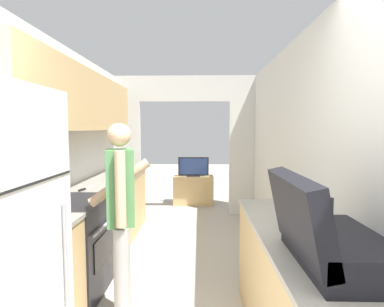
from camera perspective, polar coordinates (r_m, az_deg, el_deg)
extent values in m
cube|color=silver|center=(3.02, -29.55, -1.90)|extent=(0.06, 6.79, 2.50)
cube|color=tan|center=(3.74, -20.21, 9.37)|extent=(0.32, 3.10, 0.68)
cube|color=silver|center=(2.78, 22.93, -2.18)|extent=(0.06, 6.79, 2.50)
cube|color=silver|center=(5.59, -13.03, -0.89)|extent=(0.65, 0.06, 2.05)
cube|color=silver|center=(5.49, 10.48, -0.96)|extent=(0.65, 0.06, 2.05)
cube|color=silver|center=(5.44, -1.42, 12.26)|extent=(2.91, 0.06, 0.45)
cube|color=tan|center=(2.70, -27.53, -20.70)|extent=(0.60, 0.41, 0.86)
cube|color=gray|center=(2.54, -27.99, -11.55)|extent=(0.62, 0.42, 0.03)
cube|color=tan|center=(4.38, -15.06, -10.42)|extent=(0.60, 1.93, 0.86)
cube|color=gray|center=(4.29, -15.17, -4.61)|extent=(0.62, 1.94, 0.03)
cube|color=tan|center=(2.36, 20.08, -24.39)|extent=(0.60, 1.75, 0.86)
cube|color=gray|center=(2.18, 20.43, -14.01)|extent=(0.62, 1.77, 0.03)
cube|color=black|center=(1.75, -27.22, -4.79)|extent=(0.01, 0.74, 0.01)
cylinder|color=#99999E|center=(2.11, -22.91, -18.33)|extent=(0.02, 0.02, 0.72)
cube|color=black|center=(3.17, -22.06, -16.27)|extent=(0.62, 0.76, 0.90)
cube|color=black|center=(3.06, -16.43, -16.86)|extent=(0.01, 0.52, 0.27)
cylinder|color=#B7B7BC|center=(2.98, -16.16, -12.89)|extent=(0.02, 0.61, 0.02)
cube|color=black|center=(3.15, -27.24, -6.76)|extent=(0.04, 0.76, 0.14)
cylinder|color=#232328|center=(2.84, -21.39, -9.29)|extent=(0.16, 0.16, 0.01)
cylinder|color=#232328|center=(3.15, -19.01, -7.87)|extent=(0.16, 0.16, 0.01)
cylinder|color=#232328|center=(2.95, -25.89, -8.95)|extent=(0.16, 0.16, 0.01)
cylinder|color=#232328|center=(3.24, -23.16, -7.63)|extent=(0.16, 0.16, 0.01)
cylinder|color=#9E9E9E|center=(2.59, -13.17, -22.12)|extent=(0.16, 0.16, 0.80)
cylinder|color=#9E9E9E|center=(2.74, -13.25, -20.52)|extent=(0.16, 0.16, 0.80)
cube|color=#4C844C|center=(2.44, -13.53, -6.29)|extent=(0.26, 0.26, 0.60)
cylinder|color=#DBAD89|center=(2.30, -13.48, -6.61)|extent=(0.10, 0.10, 0.57)
cylinder|color=#DBAD89|center=(2.58, -13.59, -5.35)|extent=(0.52, 0.22, 0.39)
sphere|color=#DBAD89|center=(2.40, -13.73, 3.46)|extent=(0.18, 0.18, 0.18)
cube|color=black|center=(1.71, 26.13, -16.02)|extent=(0.38, 0.65, 0.16)
cube|color=black|center=(1.59, 19.60, -10.89)|extent=(0.17, 0.65, 0.39)
cube|color=#2D2D33|center=(1.97, 22.13, -9.19)|extent=(0.23, 0.02, 0.10)
cube|color=white|center=(2.20, 20.53, -13.01)|extent=(0.22, 0.27, 0.02)
cube|color=black|center=(2.17, 19.96, -12.41)|extent=(0.19, 0.27, 0.03)
cube|color=#C67028|center=(2.18, 20.06, -11.60)|extent=(0.20, 0.28, 0.02)
cube|color=tan|center=(6.27, 0.28, -6.94)|extent=(0.82, 0.42, 0.58)
cube|color=black|center=(6.17, 0.28, -4.28)|extent=(0.27, 0.16, 0.02)
cube|color=black|center=(6.15, 0.28, -2.45)|extent=(0.62, 0.04, 0.38)
cube|color=navy|center=(6.12, 0.27, -2.48)|extent=(0.57, 0.01, 0.33)
cube|color=#B7B7BC|center=(3.62, -19.28, -6.14)|extent=(0.08, 0.21, 0.00)
cube|color=black|center=(3.47, -20.22, -6.50)|extent=(0.05, 0.11, 0.02)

